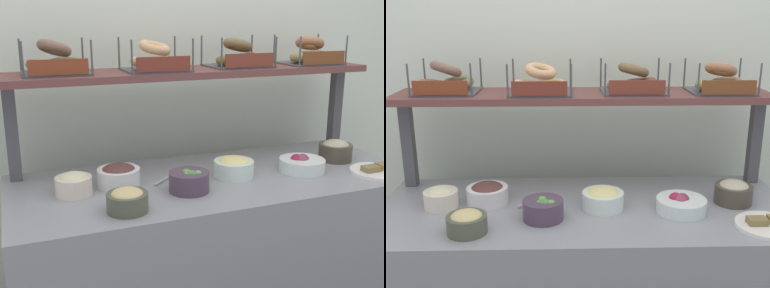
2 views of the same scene
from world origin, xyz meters
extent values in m
cube|color=silver|center=(0.00, 0.55, 1.20)|extent=(2.91, 0.06, 2.40)
cube|color=gray|center=(0.00, 0.00, 0.42)|extent=(1.71, 0.70, 0.85)
cube|color=#4C4C51|center=(-0.80, 0.27, 1.05)|extent=(0.05, 0.05, 0.40)
cube|color=#4C4C51|center=(0.80, 0.27, 1.05)|extent=(0.05, 0.05, 0.40)
cube|color=brown|center=(0.00, 0.27, 1.26)|extent=(1.67, 0.32, 0.03)
cylinder|color=white|center=(0.38, -0.06, 0.88)|extent=(0.20, 0.20, 0.06)
sphere|color=#9F1B54|center=(0.35, -0.05, 0.90)|extent=(0.05, 0.05, 0.05)
sphere|color=#8B2C4F|center=(0.38, -0.06, 0.90)|extent=(0.06, 0.06, 0.06)
sphere|color=#A01E41|center=(0.36, -0.05, 0.90)|extent=(0.06, 0.06, 0.06)
sphere|color=#8F3D53|center=(0.38, -0.06, 0.90)|extent=(0.06, 0.06, 0.06)
cylinder|color=#4E3B4F|center=(-0.17, -0.11, 0.89)|extent=(0.16, 0.16, 0.08)
sphere|color=#5FAE4E|center=(-0.14, -0.13, 0.92)|extent=(0.04, 0.04, 0.04)
sphere|color=#65A444|center=(-0.17, -0.09, 0.92)|extent=(0.04, 0.04, 0.04)
sphere|color=#528B47|center=(-0.16, -0.13, 0.92)|extent=(0.04, 0.04, 0.04)
sphere|color=#5E9E48|center=(-0.18, -0.12, 0.92)|extent=(0.03, 0.03, 0.03)
cylinder|color=#F0DFCB|center=(-0.59, 0.01, 0.89)|extent=(0.14, 0.14, 0.07)
ellipsoid|color=beige|center=(-0.59, 0.01, 0.92)|extent=(0.11, 0.11, 0.05)
cylinder|color=#494035|center=(0.62, 0.02, 0.89)|extent=(0.15, 0.15, 0.08)
ellipsoid|color=#BEB694|center=(0.62, 0.02, 0.92)|extent=(0.12, 0.12, 0.05)
cylinder|color=white|center=(0.07, -0.02, 0.88)|extent=(0.17, 0.17, 0.07)
ellipsoid|color=#ECDC86|center=(0.07, -0.02, 0.91)|extent=(0.13, 0.13, 0.05)
cylinder|color=white|center=(-0.41, 0.05, 0.89)|extent=(0.17, 0.17, 0.07)
ellipsoid|color=brown|center=(-0.41, 0.05, 0.92)|extent=(0.13, 0.13, 0.05)
cylinder|color=#4D533F|center=(-0.44, -0.22, 0.88)|extent=(0.15, 0.15, 0.07)
ellipsoid|color=#D7BD79|center=(-0.44, -0.22, 0.91)|extent=(0.11, 0.11, 0.05)
cylinder|color=white|center=(0.67, -0.21, 0.86)|extent=(0.24, 0.24, 0.01)
cube|color=olive|center=(0.63, -0.21, 0.88)|extent=(0.07, 0.05, 0.02)
cube|color=olive|center=(0.71, -0.20, 0.88)|extent=(0.07, 0.05, 0.02)
cube|color=#B7B7BC|center=(-0.23, 0.03, 0.86)|extent=(0.11, 0.10, 0.01)
ellipsoid|color=#B7B7BC|center=(-0.16, 0.09, 0.86)|extent=(0.04, 0.03, 0.01)
cube|color=#4C4C51|center=(-0.60, 0.28, 1.28)|extent=(0.27, 0.24, 0.01)
cylinder|color=#4C4C51|center=(-0.73, 0.17, 1.35)|extent=(0.01, 0.01, 0.14)
cylinder|color=#4C4C51|center=(-0.47, 0.17, 1.35)|extent=(0.01, 0.01, 0.14)
cylinder|color=#4C4C51|center=(-0.73, 0.40, 1.35)|extent=(0.01, 0.01, 0.14)
cylinder|color=#4C4C51|center=(-0.47, 0.40, 1.35)|extent=(0.01, 0.01, 0.14)
cube|color=brown|center=(-0.60, 0.16, 1.32)|extent=(0.23, 0.01, 0.06)
torus|color=brown|center=(-0.65, 0.25, 1.32)|extent=(0.20, 0.20, 0.06)
torus|color=olive|center=(-0.56, 0.32, 1.32)|extent=(0.20, 0.20, 0.06)
torus|color=#82604E|center=(-0.60, 0.28, 1.38)|extent=(0.20, 0.20, 0.09)
cube|color=#4C4C51|center=(-0.19, 0.25, 1.28)|extent=(0.27, 0.24, 0.01)
cylinder|color=#4C4C51|center=(-0.32, 0.14, 1.35)|extent=(0.01, 0.01, 0.14)
cylinder|color=#4C4C51|center=(-0.06, 0.14, 1.35)|extent=(0.01, 0.01, 0.14)
cylinder|color=#4C4C51|center=(-0.32, 0.37, 1.35)|extent=(0.01, 0.01, 0.14)
cylinder|color=#4C4C51|center=(-0.06, 0.37, 1.35)|extent=(0.01, 0.01, 0.14)
cube|color=maroon|center=(-0.19, 0.13, 1.32)|extent=(0.23, 0.01, 0.06)
torus|color=tan|center=(-0.24, 0.22, 1.32)|extent=(0.19, 0.18, 0.06)
torus|color=#C6BB61|center=(-0.15, 0.29, 1.31)|extent=(0.19, 0.19, 0.05)
torus|color=tan|center=(-0.19, 0.25, 1.38)|extent=(0.20, 0.20, 0.08)
cube|color=#4C4C51|center=(0.22, 0.27, 1.28)|extent=(0.28, 0.24, 0.01)
cylinder|color=#4C4C51|center=(0.09, 0.16, 1.35)|extent=(0.01, 0.01, 0.14)
cylinder|color=#4C4C51|center=(0.35, 0.16, 1.35)|extent=(0.01, 0.01, 0.14)
cylinder|color=#4C4C51|center=(0.09, 0.39, 1.35)|extent=(0.01, 0.01, 0.14)
cylinder|color=#4C4C51|center=(0.35, 0.39, 1.35)|extent=(0.01, 0.01, 0.14)
cube|color=brown|center=(0.22, 0.15, 1.32)|extent=(0.24, 0.01, 0.06)
torus|color=olive|center=(0.17, 0.24, 1.31)|extent=(0.16, 0.16, 0.05)
torus|color=brown|center=(0.26, 0.31, 1.32)|extent=(0.20, 0.20, 0.06)
torus|color=brown|center=(0.22, 0.27, 1.38)|extent=(0.19, 0.18, 0.08)
cube|color=#4C4C51|center=(0.60, 0.26, 1.28)|extent=(0.27, 0.24, 0.01)
cylinder|color=#4C4C51|center=(0.47, 0.14, 1.35)|extent=(0.01, 0.01, 0.14)
cylinder|color=#4C4C51|center=(0.73, 0.14, 1.35)|extent=(0.01, 0.01, 0.14)
cylinder|color=#4C4C51|center=(0.47, 0.37, 1.35)|extent=(0.01, 0.01, 0.14)
cylinder|color=#4C4C51|center=(0.73, 0.37, 1.35)|extent=(0.01, 0.01, 0.14)
cube|color=brown|center=(0.60, 0.14, 1.32)|extent=(0.23, 0.01, 0.06)
torus|color=#96834A|center=(0.56, 0.23, 1.32)|extent=(0.19, 0.19, 0.05)
torus|color=#9E7857|center=(0.64, 0.30, 1.32)|extent=(0.18, 0.17, 0.06)
torus|color=#AC6F4C|center=(0.60, 0.26, 1.38)|extent=(0.20, 0.20, 0.08)
camera|label=1|loc=(-0.79, -1.74, 1.51)|focal=44.47mm
camera|label=2|loc=(-0.08, -1.73, 1.61)|focal=42.41mm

